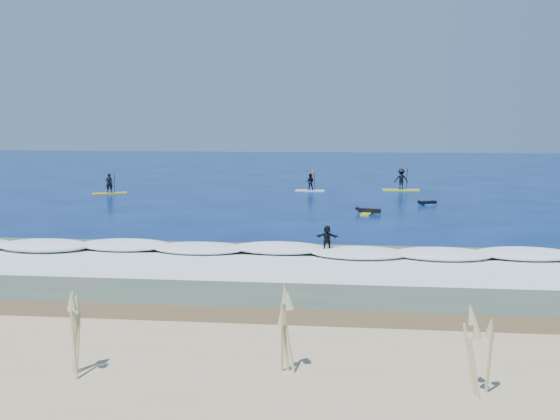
# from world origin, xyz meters

# --- Properties ---
(ground) EXTENTS (160.00, 160.00, 0.00)m
(ground) POSITION_xyz_m (0.00, 0.00, 0.00)
(ground) COLOR #03143F
(ground) RESTS_ON ground
(dune) EXTENTS (90.00, 7.00, 2.00)m
(dune) POSITION_xyz_m (0.00, -27.00, 0.00)
(dune) COLOR tan
(dune) RESTS_ON ground
(wet_sand_strip) EXTENTS (90.00, 5.00, 0.08)m
(wet_sand_strip) POSITION_xyz_m (0.00, -21.50, 0.00)
(wet_sand_strip) COLOR #4F3C25
(wet_sand_strip) RESTS_ON ground
(shallow_water) EXTENTS (90.00, 13.00, 0.01)m
(shallow_water) POSITION_xyz_m (0.00, -14.00, 0.01)
(shallow_water) COLOR #384C3C
(shallow_water) RESTS_ON ground
(breaking_wave) EXTENTS (40.00, 6.00, 0.30)m
(breaking_wave) POSITION_xyz_m (0.00, -10.00, 0.00)
(breaking_wave) COLOR white
(breaking_wave) RESTS_ON ground
(whitewater) EXTENTS (34.00, 5.00, 0.02)m
(whitewater) POSITION_xyz_m (0.00, -13.00, 0.00)
(whitewater) COLOR silver
(whitewater) RESTS_ON ground
(dune_grass) EXTENTS (40.00, 4.00, 1.70)m
(dune_grass) POSITION_xyz_m (0.00, -27.00, 1.85)
(dune_grass) COLOR #C6B87A
(dune_grass) RESTS_ON dune
(sup_paddler_left) EXTENTS (3.00, 1.96, 2.09)m
(sup_paddler_left) POSITION_xyz_m (-16.36, 12.47, 0.65)
(sup_paddler_left) COLOR gold
(sup_paddler_left) RESTS_ON ground
(sup_paddler_center) EXTENTS (2.67, 0.79, 1.86)m
(sup_paddler_center) POSITION_xyz_m (1.07, 16.44, 0.69)
(sup_paddler_center) COLOR white
(sup_paddler_center) RESTS_ON ground
(sup_paddler_right) EXTENTS (3.36, 0.95, 2.34)m
(sup_paddler_right) POSITION_xyz_m (9.37, 17.77, 0.91)
(sup_paddler_right) COLOR yellow
(sup_paddler_right) RESTS_ON ground
(prone_paddler_near) EXTENTS (1.79, 2.34, 0.47)m
(prone_paddler_near) POSITION_xyz_m (5.88, 3.52, 0.16)
(prone_paddler_near) COLOR #C9CE16
(prone_paddler_near) RESTS_ON ground
(prone_paddler_far) EXTENTS (1.53, 2.04, 0.42)m
(prone_paddler_far) POSITION_xyz_m (10.52, 8.28, 0.14)
(prone_paddler_far) COLOR blue
(prone_paddler_far) RESTS_ON ground
(wave_surfer) EXTENTS (1.84, 0.56, 1.32)m
(wave_surfer) POSITION_xyz_m (3.43, -10.00, 0.76)
(wave_surfer) COLOR white
(wave_surfer) RESTS_ON breaking_wave
(marker_buoy) EXTENTS (0.29, 0.29, 0.69)m
(marker_buoy) POSITION_xyz_m (0.50, 31.85, 0.30)
(marker_buoy) COLOR #FC5A16
(marker_buoy) RESTS_ON ground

